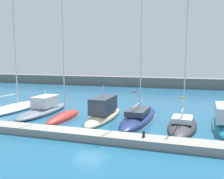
# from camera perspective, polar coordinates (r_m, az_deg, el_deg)

# --- Properties ---
(ground_plane) EXTENTS (120.00, 120.00, 0.00)m
(ground_plane) POSITION_cam_1_polar(r_m,az_deg,el_deg) (20.68, -5.46, -9.97)
(ground_plane) COLOR #1E567A
(dock_pier) EXTENTS (38.50, 1.64, 0.57)m
(dock_pier) POSITION_cam_1_polar(r_m,az_deg,el_deg) (18.95, -7.70, -10.73)
(dock_pier) COLOR gray
(dock_pier) RESTS_ON ground_plane
(breakwater_seawall) EXTENTS (108.00, 3.14, 2.13)m
(breakwater_seawall) POSITION_cam_1_polar(r_m,az_deg,el_deg) (53.65, 8.85, 1.83)
(breakwater_seawall) COLOR slate
(breakwater_seawall) RESTS_ON ground_plane
(sailboat_white_second) EXTENTS (3.72, 10.70, 21.69)m
(sailboat_white_second) POSITION_cam_1_polar(r_m,az_deg,el_deg) (31.13, -22.77, -3.96)
(sailboat_white_second) COLOR white
(sailboat_white_second) RESTS_ON ground_plane
(motorboat_slate_third) EXTENTS (2.62, 8.93, 2.88)m
(motorboat_slate_third) POSITION_cam_1_polar(r_m,az_deg,el_deg) (28.24, -16.17, -4.41)
(motorboat_slate_third) COLOR slate
(motorboat_slate_third) RESTS_ON ground_plane
(sailboat_red_fourth) EXTENTS (1.73, 6.17, 12.76)m
(sailboat_red_fourth) POSITION_cam_1_polar(r_m,az_deg,el_deg) (24.81, -11.57, -6.54)
(sailboat_red_fourth) COLOR #B72D28
(sailboat_red_fourth) RESTS_ON ground_plane
(motorboat_sand_fifth) EXTENTS (2.41, 8.86, 3.82)m
(motorboat_sand_fifth) POSITION_cam_1_polar(r_m,az_deg,el_deg) (24.70, -1.96, -5.52)
(motorboat_sand_fifth) COLOR beige
(motorboat_sand_fifth) RESTS_ON ground_plane
(sailboat_navy_sixth) EXTENTS (3.35, 10.35, 17.54)m
(sailboat_navy_sixth) POSITION_cam_1_polar(r_m,az_deg,el_deg) (24.00, 6.55, -6.57)
(sailboat_navy_sixth) COLOR navy
(sailboat_navy_sixth) RESTS_ON ground_plane
(sailboat_charcoal_seventh) EXTENTS (3.05, 7.76, 13.72)m
(sailboat_charcoal_seventh) POSITION_cam_1_polar(r_m,az_deg,el_deg) (22.61, 16.65, -8.14)
(sailboat_charcoal_seventh) COLOR #2D2D33
(sailboat_charcoal_seventh) RESTS_ON ground_plane
(mooring_buoy_red) EXTENTS (0.65, 0.65, 0.65)m
(mooring_buoy_red) POSITION_cam_1_polar(r_m,az_deg,el_deg) (44.23, 5.44, -0.67)
(mooring_buoy_red) COLOR red
(mooring_buoy_red) RESTS_ON ground_plane
(mooring_buoy_orange) EXTENTS (0.51, 0.51, 0.51)m
(mooring_buoy_orange) POSITION_cam_1_polar(r_m,az_deg,el_deg) (39.03, 16.49, -2.01)
(mooring_buoy_orange) COLOR orange
(mooring_buoy_orange) RESTS_ON ground_plane
(dock_bollard) EXTENTS (0.20, 0.20, 0.44)m
(dock_bollard) POSITION_cam_1_polar(r_m,az_deg,el_deg) (17.38, 7.64, -10.65)
(dock_bollard) COLOR black
(dock_bollard) RESTS_ON dock_pier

